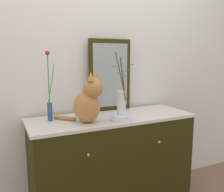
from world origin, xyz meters
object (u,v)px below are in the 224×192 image
Objects in this scene: sideboard at (112,164)px; mirror_leaning at (110,75)px; vase_slim_green at (50,100)px; bowl_porcelain at (121,117)px; vase_glass_clear at (121,99)px; cat_sitting at (88,101)px.

mirror_leaning reaches higher than sideboard.
vase_slim_green reaches higher than bowl_porcelain.
vase_glass_clear is (0.53, -0.23, 0.01)m from vase_slim_green.
vase_glass_clear reaches higher than bowl_porcelain.
mirror_leaning reaches higher than vase_slim_green.
cat_sitting is at bearing -35.00° from vase_slim_green.
sideboard is at bearing 21.29° from cat_sitting.
vase_slim_green reaches higher than sideboard.
bowl_porcelain is (0.53, -0.23, -0.14)m from vase_slim_green.
vase_glass_clear is at bearing -100.83° from mirror_leaning.
bowl_porcelain reaches higher than sideboard.
sideboard is at bearing 95.93° from vase_glass_clear.
sideboard is at bearing 96.88° from bowl_porcelain.
mirror_leaning is at bearing 79.17° from vase_glass_clear.
vase_slim_green is at bearing -166.38° from mirror_leaning.
bowl_porcelain is (0.27, -0.05, -0.15)m from cat_sitting.
vase_glass_clear is (-0.07, -0.38, -0.16)m from mirror_leaning.
cat_sitting is at bearing 169.27° from vase_glass_clear.
sideboard is at bearing -9.62° from vase_slim_green.
bowl_porcelain is (0.02, -0.14, 0.47)m from sideboard.
vase_slim_green is at bearing 156.06° from vase_glass_clear.
cat_sitting is 0.72× the size of vase_slim_green.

